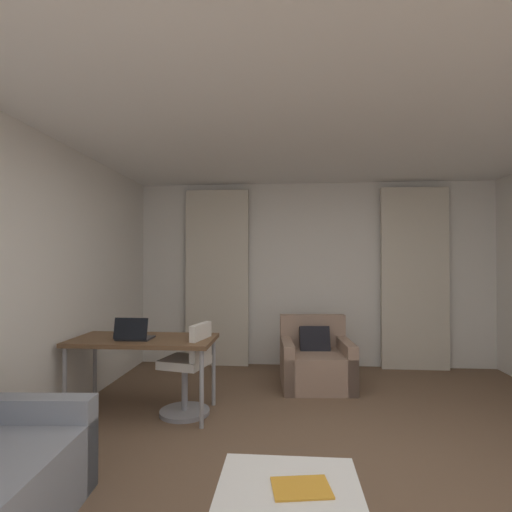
{
  "coord_description": "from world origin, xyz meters",
  "views": [
    {
      "loc": [
        -0.37,
        -2.65,
        1.47
      ],
      "look_at": [
        -0.69,
        1.33,
        1.53
      ],
      "focal_mm": 27.56,
      "sensor_mm": 36.0,
      "label": 1
    }
  ],
  "objects_px": {
    "laptop": "(134,335)",
    "armchair": "(316,363)",
    "desk": "(144,344)",
    "desk_chair": "(188,374)",
    "magazine_open": "(301,488)"
  },
  "relations": [
    {
      "from": "armchair",
      "to": "magazine_open",
      "type": "bearing_deg",
      "value": -95.45
    },
    {
      "from": "magazine_open",
      "to": "desk",
      "type": "bearing_deg",
      "value": 129.05
    },
    {
      "from": "desk",
      "to": "magazine_open",
      "type": "bearing_deg",
      "value": -50.95
    },
    {
      "from": "laptop",
      "to": "magazine_open",
      "type": "xyz_separation_m",
      "value": [
        1.52,
        -1.7,
        -0.4
      ]
    },
    {
      "from": "desk_chair",
      "to": "laptop",
      "type": "distance_m",
      "value": 0.64
    },
    {
      "from": "armchair",
      "to": "desk",
      "type": "relative_size",
      "value": 0.63
    },
    {
      "from": "desk_chair",
      "to": "armchair",
      "type": "bearing_deg",
      "value": 37.46
    },
    {
      "from": "desk_chair",
      "to": "magazine_open",
      "type": "height_order",
      "value": "desk_chair"
    },
    {
      "from": "armchair",
      "to": "desk",
      "type": "distance_m",
      "value": 2.03
    },
    {
      "from": "laptop",
      "to": "magazine_open",
      "type": "bearing_deg",
      "value": -48.23
    },
    {
      "from": "desk",
      "to": "magazine_open",
      "type": "distance_m",
      "value": 2.34
    },
    {
      "from": "laptop",
      "to": "armchair",
      "type": "bearing_deg",
      "value": 31.42
    },
    {
      "from": "magazine_open",
      "to": "laptop",
      "type": "bearing_deg",
      "value": 131.77
    },
    {
      "from": "armchair",
      "to": "magazine_open",
      "type": "distance_m",
      "value": 2.81
    },
    {
      "from": "desk_chair",
      "to": "magazine_open",
      "type": "bearing_deg",
      "value": -60.61
    }
  ]
}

